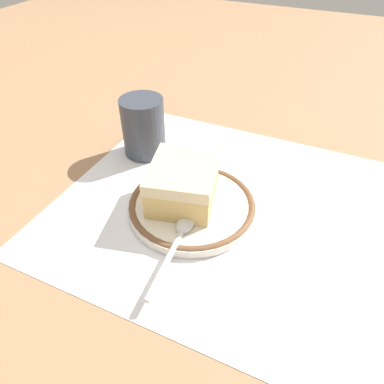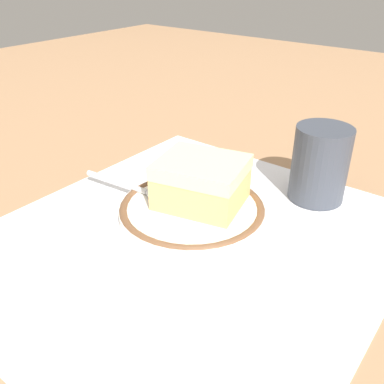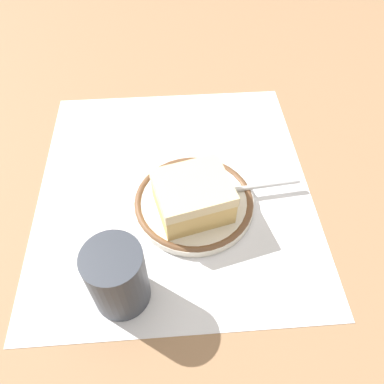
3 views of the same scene
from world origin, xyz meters
TOP-DOWN VIEW (x-y plane):
  - ground_plane at (0.00, 0.00)m, footprint 2.40×2.40m
  - placemat at (0.00, 0.00)m, footprint 0.46×0.42m
  - plate at (-0.04, -0.03)m, footprint 0.18×0.18m
  - cake_slice at (-0.05, -0.02)m, footprint 0.11×0.12m
  - spoon at (-0.03, -0.10)m, footprint 0.03×0.14m
  - cup at (-0.17, 0.07)m, footprint 0.07×0.07m

SIDE VIEW (x-z plane):
  - ground_plane at x=0.00m, z-range 0.00..0.00m
  - placemat at x=0.00m, z-range 0.00..0.00m
  - plate at x=-0.04m, z-range 0.00..0.02m
  - spoon at x=-0.03m, z-range 0.01..0.02m
  - cake_slice at x=-0.05m, z-range 0.01..0.07m
  - cup at x=-0.17m, z-range -0.01..0.09m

